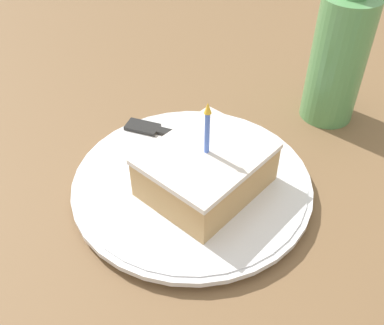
{
  "coord_description": "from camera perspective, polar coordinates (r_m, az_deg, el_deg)",
  "views": [
    {
      "loc": [
        0.24,
        -0.27,
        0.39
      ],
      "look_at": [
        -0.02,
        0.02,
        0.04
      ],
      "focal_mm": 42.0,
      "sensor_mm": 36.0,
      "label": 1
    }
  ],
  "objects": [
    {
      "name": "ground_plane",
      "position": [
        0.54,
        0.08,
        -7.1
      ],
      "size": [
        2.4,
        2.4,
        0.04
      ],
      "color": "brown",
      "rests_on": "ground"
    },
    {
      "name": "plate",
      "position": [
        0.54,
        0.0,
        -2.71
      ],
      "size": [
        0.29,
        0.29,
        0.02
      ],
      "color": "silver",
      "rests_on": "ground_plane"
    },
    {
      "name": "cake_slice",
      "position": [
        0.51,
        2.06,
        -1.04
      ],
      "size": [
        0.11,
        0.14,
        0.12
      ],
      "color": "tan",
      "rests_on": "plate"
    },
    {
      "name": "fork",
      "position": [
        0.6,
        -1.6,
        3.49
      ],
      "size": [
        0.17,
        0.08,
        0.0
      ],
      "color": "#262626",
      "rests_on": "plate"
    },
    {
      "name": "bottle",
      "position": [
        0.65,
        18.16,
        12.8
      ],
      "size": [
        0.07,
        0.07,
        0.24
      ],
      "color": "#599959",
      "rests_on": "ground_plane"
    }
  ]
}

